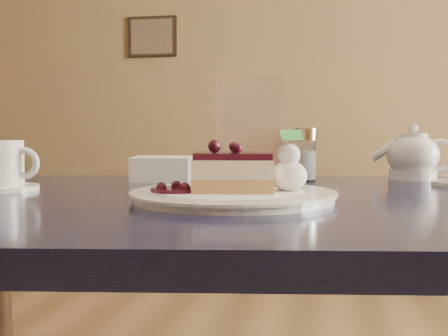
% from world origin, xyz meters
% --- Properties ---
extents(main_table, '(1.19, 0.88, 0.68)m').
position_xyz_m(main_table, '(0.10, 0.34, 0.61)').
color(main_table, '#151840').
rests_on(main_table, ground).
extents(dessert_plate, '(0.28, 0.28, 0.01)m').
position_xyz_m(dessert_plate, '(0.10, 0.30, 0.69)').
color(dessert_plate, white).
rests_on(dessert_plate, main_table).
extents(cheesecake_slice, '(0.12, 0.09, 0.05)m').
position_xyz_m(cheesecake_slice, '(0.10, 0.30, 0.72)').
color(cheesecake_slice, tan).
rests_on(cheesecake_slice, dessert_plate).
extents(whipped_cream, '(0.05, 0.05, 0.05)m').
position_xyz_m(whipped_cream, '(0.18, 0.32, 0.72)').
color(whipped_cream, white).
rests_on(whipped_cream, dessert_plate).
extents(berry_sauce, '(0.07, 0.07, 0.01)m').
position_xyz_m(berry_sauce, '(0.03, 0.28, 0.70)').
color(berry_sauce, black).
rests_on(berry_sauce, dessert_plate).
extents(coffee_set, '(0.13, 0.12, 0.08)m').
position_xyz_m(coffee_set, '(-0.29, 0.36, 0.72)').
color(coffee_set, white).
rests_on(coffee_set, main_table).
extents(tea_set, '(0.22, 0.22, 0.10)m').
position_xyz_m(tea_set, '(0.41, 0.66, 0.72)').
color(tea_set, white).
rests_on(tea_set, main_table).
extents(menu_card, '(0.13, 0.05, 0.20)m').
position_xyz_m(menu_card, '(0.08, 0.62, 0.79)').
color(menu_card, '#F3E7C5').
rests_on(menu_card, main_table).
extents(sugar_shaker, '(0.05, 0.05, 0.10)m').
position_xyz_m(sugar_shaker, '(0.18, 0.62, 0.74)').
color(sugar_shaker, white).
rests_on(sugar_shaker, main_table).
extents(napkin_stack, '(0.12, 0.12, 0.05)m').
position_xyz_m(napkin_stack, '(-0.08, 0.58, 0.71)').
color(napkin_stack, white).
rests_on(napkin_stack, main_table).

